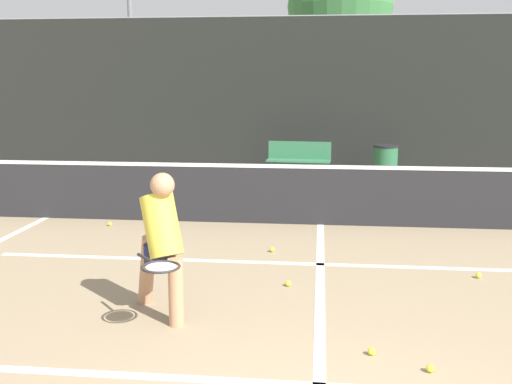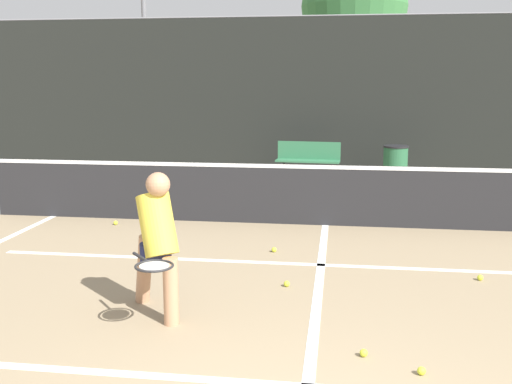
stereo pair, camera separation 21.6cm
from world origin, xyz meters
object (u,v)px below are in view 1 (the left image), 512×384
Objects in this scene: player_practicing at (161,240)px; courtside_bench at (299,160)px; trash_bin at (385,163)px; parked_car at (278,133)px.

player_practicing is 0.96× the size of courtside_bench.
courtside_bench reaches higher than trash_bin.
courtside_bench is at bearing -80.84° from parked_car.
trash_bin is at bearing -61.54° from parked_car.
player_practicing is 8.25m from courtside_bench.
courtside_bench is 5.33m from parked_car.
courtside_bench is 1.82× the size of trash_bin.
parked_car reaches higher than trash_bin.
courtside_bench is at bearing -176.86° from trash_bin.
courtside_bench is (0.99, 8.18, -0.29)m from player_practicing.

